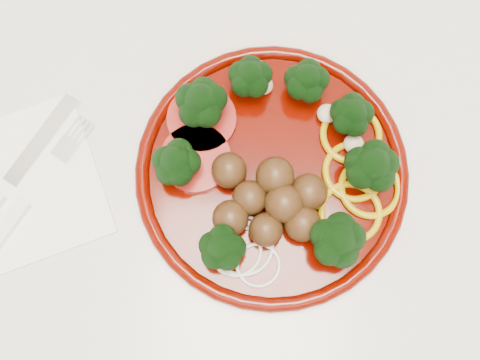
{
  "coord_description": "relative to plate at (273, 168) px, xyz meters",
  "views": [
    {
      "loc": [
        -0.14,
        1.55,
        1.47
      ],
      "look_at": [
        -0.14,
        1.68,
        0.92
      ],
      "focal_mm": 45.0,
      "sensor_mm": 36.0,
      "label": 1
    }
  ],
  "objects": [
    {
      "name": "napkin",
      "position": [
        -0.24,
        -0.02,
        -0.02
      ],
      "size": [
        0.19,
        0.19,
        0.0
      ],
      "primitive_type": "cube",
      "rotation": [
        0.0,
        0.0,
        0.39
      ],
      "color": "white",
      "rests_on": "counter"
    },
    {
      "name": "counter",
      "position": [
        0.11,
        0.01,
        -0.47
      ],
      "size": [
        2.4,
        0.6,
        0.9
      ],
      "color": "silver",
      "rests_on": "ground"
    },
    {
      "name": "plate",
      "position": [
        0.0,
        0.0,
        0.0
      ],
      "size": [
        0.26,
        0.26,
        0.06
      ],
      "rotation": [
        0.0,
        0.0,
        -0.34
      ],
      "color": "#470600",
      "rests_on": "counter"
    },
    {
      "name": "fork",
      "position": [
        -0.24,
        -0.05,
        -0.01
      ],
      "size": [
        0.1,
        0.15,
        0.01
      ],
      "rotation": [
        0.0,
        0.0,
        1.04
      ],
      "color": "white",
      "rests_on": "napkin"
    }
  ]
}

